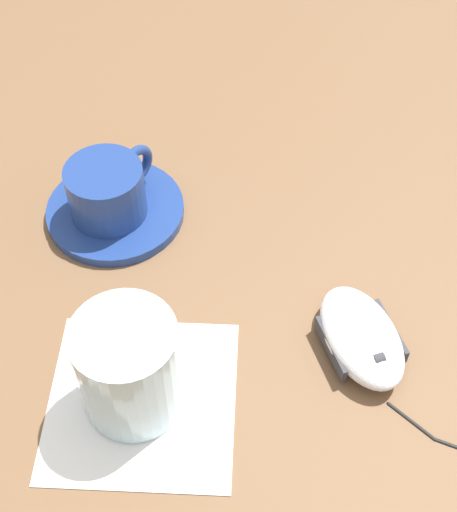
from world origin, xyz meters
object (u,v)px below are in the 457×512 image
Objects in this scene: computer_mouse at (361,337)px; coffee_cup at (108,190)px; drinking_glass at (129,368)px; saucer at (116,211)px.

coffee_cup is at bearing 143.34° from computer_mouse.
saucer is at bearing 97.09° from drinking_glass.
coffee_cup reaches higher than computer_mouse.
drinking_glass is (0.03, -0.21, 0.05)m from saucer.
drinking_glass is at bearing -168.39° from computer_mouse.
drinking_glass reaches higher than computer_mouse.
coffee_cup is at bearing -136.08° from saucer.
coffee_cup is 0.21m from drinking_glass.
saucer is at bearing 43.92° from coffee_cup.
drinking_glass is at bearing -82.91° from saucer.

